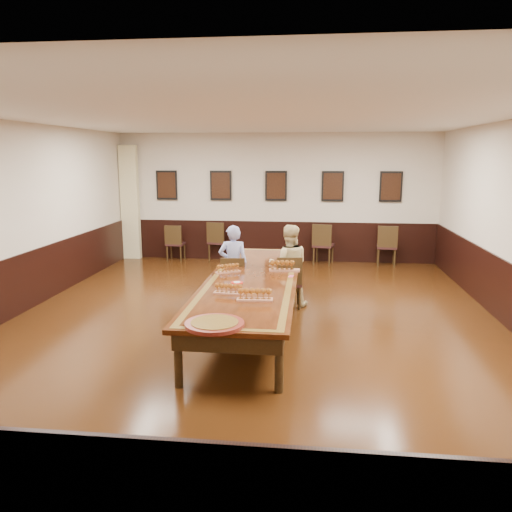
# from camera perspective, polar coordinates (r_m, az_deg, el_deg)

# --- Properties ---
(floor) EXTENTS (8.00, 10.00, 0.02)m
(floor) POSITION_cam_1_polar(r_m,az_deg,el_deg) (8.06, -0.40, -7.76)
(floor) COLOR black
(floor) RESTS_ON ground
(ceiling) EXTENTS (8.00, 10.00, 0.02)m
(ceiling) POSITION_cam_1_polar(r_m,az_deg,el_deg) (7.64, -0.44, 15.72)
(ceiling) COLOR white
(ceiling) RESTS_ON floor
(wall_back) EXTENTS (8.00, 0.02, 3.20)m
(wall_back) POSITION_cam_1_polar(r_m,az_deg,el_deg) (12.65, 2.32, 6.68)
(wall_back) COLOR beige
(wall_back) RESTS_ON floor
(wall_front) EXTENTS (8.00, 0.02, 3.20)m
(wall_front) POSITION_cam_1_polar(r_m,az_deg,el_deg) (2.90, -12.54, -9.72)
(wall_front) COLOR beige
(wall_front) RESTS_ON floor
(wall_left) EXTENTS (0.02, 10.00, 3.20)m
(wall_left) POSITION_cam_1_polar(r_m,az_deg,el_deg) (9.08, -26.48, 3.66)
(wall_left) COLOR beige
(wall_left) RESTS_ON floor
(chair_man) EXTENTS (0.47, 0.51, 0.90)m
(chair_man) POSITION_cam_1_polar(r_m,az_deg,el_deg) (8.90, -2.62, -2.84)
(chair_man) COLOR black
(chair_man) RESTS_ON floor
(chair_woman) EXTENTS (0.48, 0.52, 0.93)m
(chair_woman) POSITION_cam_1_polar(r_m,az_deg,el_deg) (8.80, 3.77, -2.90)
(chair_woman) COLOR black
(chair_woman) RESTS_ON floor
(spare_chair_a) EXTENTS (0.44, 0.48, 0.92)m
(spare_chair_a) POSITION_cam_1_polar(r_m,az_deg,el_deg) (12.88, -9.18, 1.52)
(spare_chair_a) COLOR black
(spare_chair_a) RESTS_ON floor
(spare_chair_b) EXTENTS (0.56, 0.60, 0.99)m
(spare_chair_b) POSITION_cam_1_polar(r_m,az_deg,el_deg) (12.81, -4.27, 1.74)
(spare_chair_b) COLOR black
(spare_chair_b) RESTS_ON floor
(spare_chair_c) EXTENTS (0.58, 0.61, 1.01)m
(spare_chair_c) POSITION_cam_1_polar(r_m,az_deg,el_deg) (12.38, 7.71, 1.39)
(spare_chair_c) COLOR black
(spare_chair_c) RESTS_ON floor
(spare_chair_d) EXTENTS (0.51, 0.55, 1.00)m
(spare_chair_d) POSITION_cam_1_polar(r_m,az_deg,el_deg) (12.52, 14.70, 1.19)
(spare_chair_d) COLOR black
(spare_chair_d) RESTS_ON floor
(person_man) EXTENTS (0.56, 0.40, 1.44)m
(person_man) POSITION_cam_1_polar(r_m,az_deg,el_deg) (8.93, -2.61, -1.02)
(person_man) COLOR #4857B5
(person_man) RESTS_ON floor
(person_woman) EXTENTS (0.77, 0.63, 1.46)m
(person_woman) POSITION_cam_1_polar(r_m,az_deg,el_deg) (8.84, 3.76, -1.10)
(person_woman) COLOR #D7C086
(person_woman) RESTS_ON floor
(pink_phone) EXTENTS (0.09, 0.15, 0.01)m
(pink_phone) POSITION_cam_1_polar(r_m,az_deg,el_deg) (7.93, 4.02, -2.33)
(pink_phone) COLOR #DC496F
(pink_phone) RESTS_ON conference_table
(curtain) EXTENTS (0.45, 0.18, 2.90)m
(curtain) POSITION_cam_1_polar(r_m,az_deg,el_deg) (13.28, -14.20, 5.92)
(curtain) COLOR beige
(curtain) RESTS_ON floor
(wainscoting) EXTENTS (8.00, 10.00, 1.00)m
(wainscoting) POSITION_cam_1_polar(r_m,az_deg,el_deg) (7.91, -0.41, -4.26)
(wainscoting) COLOR black
(wainscoting) RESTS_ON floor
(conference_table) EXTENTS (1.40, 5.00, 0.76)m
(conference_table) POSITION_cam_1_polar(r_m,az_deg,el_deg) (7.88, -0.41, -3.49)
(conference_table) COLOR black
(conference_table) RESTS_ON floor
(posters) EXTENTS (6.14, 0.04, 0.74)m
(posters) POSITION_cam_1_polar(r_m,az_deg,el_deg) (12.55, 2.30, 8.02)
(posters) COLOR black
(posters) RESTS_ON wall_back
(flight_a) EXTENTS (0.42, 0.32, 0.15)m
(flight_a) POSITION_cam_1_polar(r_m,az_deg,el_deg) (8.16, -3.23, -1.46)
(flight_a) COLOR #97593F
(flight_a) RESTS_ON conference_table
(flight_b) EXTENTS (0.52, 0.19, 0.19)m
(flight_b) POSITION_cam_1_polar(r_m,az_deg,el_deg) (8.28, 3.21, -1.15)
(flight_b) COLOR #97593F
(flight_b) RESTS_ON conference_table
(flight_c) EXTENTS (0.42, 0.16, 0.15)m
(flight_c) POSITION_cam_1_polar(r_m,az_deg,el_deg) (6.92, -3.15, -3.80)
(flight_c) COLOR #97593F
(flight_c) RESTS_ON conference_table
(flight_d) EXTENTS (0.49, 0.18, 0.18)m
(flight_d) POSITION_cam_1_polar(r_m,az_deg,el_deg) (6.59, -0.14, -4.47)
(flight_d) COLOR #97593F
(flight_d) RESTS_ON conference_table
(red_plate_grp) EXTENTS (0.18, 0.18, 0.02)m
(red_plate_grp) POSITION_cam_1_polar(r_m,az_deg,el_deg) (7.51, -2.19, -3.07)
(red_plate_grp) COLOR red
(red_plate_grp) RESTS_ON conference_table
(carved_platter) EXTENTS (0.73, 0.73, 0.05)m
(carved_platter) POSITION_cam_1_polar(r_m,az_deg,el_deg) (5.67, -4.75, -7.75)
(carved_platter) COLOR #571611
(carved_platter) RESTS_ON conference_table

